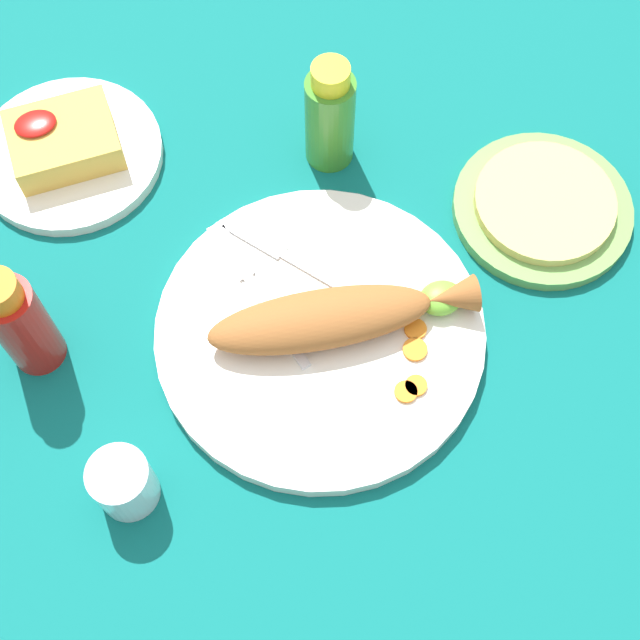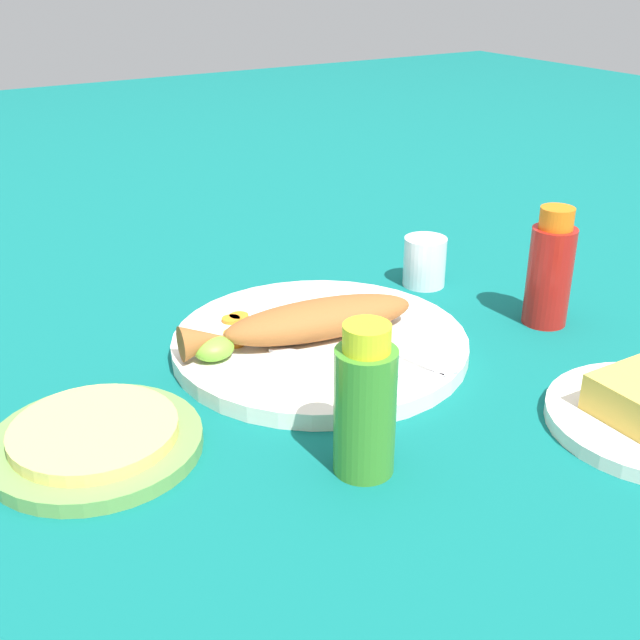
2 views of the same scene
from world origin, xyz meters
name	(u,v)px [view 1 (image 1 of 2)]	position (x,y,z in m)	size (l,w,h in m)	color
ground_plane	(320,336)	(0.00, 0.00, 0.00)	(4.00, 4.00, 0.00)	#0C605B
main_plate	(320,333)	(0.00, 0.00, 0.01)	(0.32, 0.32, 0.02)	white
fried_fish	(334,317)	(-0.01, 0.00, 0.04)	(0.27, 0.09, 0.04)	#935628
fork_near	(252,284)	(0.05, -0.07, 0.02)	(0.05, 0.18, 0.00)	silver
fork_far	(290,258)	(0.00, -0.08, 0.02)	(0.12, 0.15, 0.00)	silver
carrot_slice_near	(416,386)	(-0.07, 0.09, 0.02)	(0.02, 0.02, 0.00)	orange
carrot_slice_mid	(406,392)	(-0.06, 0.09, 0.02)	(0.02, 0.02, 0.00)	orange
carrot_slice_far	(415,350)	(-0.08, 0.05, 0.02)	(0.02, 0.02, 0.00)	orange
carrot_slice_extra	(415,329)	(-0.09, 0.03, 0.02)	(0.02, 0.02, 0.00)	orange
lime_wedge_main	(441,298)	(-0.12, 0.01, 0.03)	(0.04, 0.04, 0.02)	#6BB233
hot_sauce_bottle_red	(20,323)	(0.27, -0.07, 0.07)	(0.05, 0.05, 0.14)	#B21914
hot_sauce_bottle_green	(330,116)	(-0.08, -0.21, 0.06)	(0.05, 0.05, 0.14)	#3D8428
salt_cup	(125,484)	(0.22, 0.09, 0.03)	(0.06, 0.06, 0.06)	silver
side_plate_fries	(70,154)	(0.19, -0.29, 0.01)	(0.20, 0.20, 0.01)	white
fries_pile	(63,140)	(0.19, -0.29, 0.03)	(0.11, 0.09, 0.04)	gold
tortilla_plate	(542,209)	(-0.27, -0.06, 0.01)	(0.19, 0.19, 0.01)	#6B9E4C
tortilla_stack	(545,202)	(-0.27, -0.06, 0.02)	(0.15, 0.15, 0.01)	#E0C666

